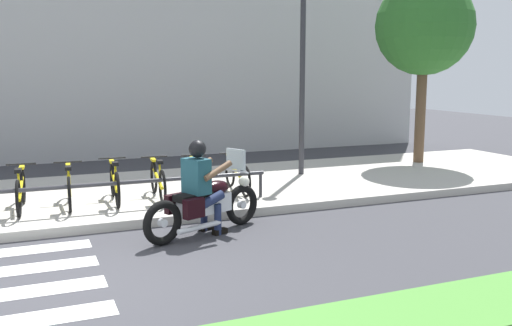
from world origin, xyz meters
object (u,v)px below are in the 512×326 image
at_px(street_lamp, 303,57).
at_px(bike_rack, 120,185).
at_px(tree_near_rack, 424,27).
at_px(bicycle_5, 199,178).
at_px(bicycle_2, 69,187).
at_px(motorcycle, 205,204).
at_px(bicycle_1, 21,190).
at_px(bicycle_3, 115,183).
at_px(rider, 201,181).
at_px(bicycle_4, 158,180).
at_px(bicycle_6, 237,175).

bearing_deg(street_lamp, bike_rack, -157.11).
bearing_deg(tree_near_rack, bicycle_5, -165.26).
height_order(bicycle_2, tree_near_rack, tree_near_rack).
height_order(motorcycle, bicycle_2, motorcycle).
bearing_deg(bicycle_5, bicycle_1, 180.00).
bearing_deg(bicycle_3, street_lamp, 16.35).
height_order(bicycle_2, bicycle_3, bicycle_3).
bearing_deg(bicycle_3, bicycle_5, 0.02).
bearing_deg(bike_rack, bicycle_1, 160.07).
xyz_separation_m(motorcycle, bicycle_3, (-1.04, 2.00, 0.03)).
bearing_deg(bike_rack, bicycle_5, 19.91).
height_order(rider, tree_near_rack, tree_near_rack).
height_order(rider, bicycle_4, rider).
bearing_deg(street_lamp, rider, -135.45).
xyz_separation_m(bicycle_2, tree_near_rack, (8.61, 1.66, 3.02)).
xyz_separation_m(bicycle_4, street_lamp, (3.54, 1.26, 2.24)).
height_order(motorcycle, street_lamp, street_lamp).
bearing_deg(bicycle_1, bike_rack, -19.93).
height_order(motorcycle, bicycle_1, motorcycle).
bearing_deg(street_lamp, bicycle_4, -160.36).
xyz_separation_m(bicycle_3, tree_near_rack, (7.85, 1.66, 3.01)).
bearing_deg(bicycle_5, street_lamp, 24.48).
distance_m(motorcycle, bicycle_2, 2.69).
distance_m(bicycle_4, bike_rack, 0.95).
height_order(motorcycle, bicycle_3, motorcycle).
bearing_deg(bicycle_5, bicycle_2, 179.99).
bearing_deg(motorcycle, bicycle_4, 97.71).
bearing_deg(motorcycle, bicycle_5, 76.09).
xyz_separation_m(rider, bicycle_6, (1.33, 2.03, -0.35)).
xyz_separation_m(motorcycle, bicycle_6, (1.26, 2.00, 0.02)).
xyz_separation_m(bicycle_1, bicycle_4, (2.30, -0.00, -0.00)).
bearing_deg(rider, bicycle_1, 140.92).
bearing_deg(tree_near_rack, rider, -151.82).
height_order(rider, bike_rack, rider).
xyz_separation_m(motorcycle, street_lamp, (3.27, 3.26, 2.27)).
distance_m(bicycle_1, street_lamp, 6.37).
bearing_deg(street_lamp, bicycle_6, -147.83).
relative_size(motorcycle, street_lamp, 0.46).
relative_size(rider, street_lamp, 0.32).
xyz_separation_m(bicycle_2, bicycle_5, (2.30, -0.00, -0.00)).
relative_size(street_lamp, tree_near_rack, 0.96).
bearing_deg(bicycle_6, bicycle_5, -179.97).
distance_m(bicycle_6, street_lamp, 3.27).
distance_m(bicycle_1, bicycle_4, 2.30).
bearing_deg(bicycle_4, tree_near_rack, 13.21).
bearing_deg(bicycle_3, rider, -64.55).
height_order(bicycle_6, street_lamp, street_lamp).
relative_size(bike_rack, street_lamp, 1.14).
height_order(bicycle_2, bicycle_5, bicycle_2).
bearing_deg(tree_near_rack, motorcycle, -151.74).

